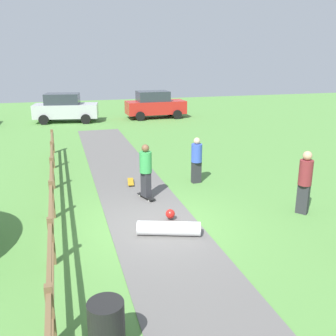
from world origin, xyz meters
The scene contains 11 objects.
ground_plane centered at (0.00, 0.00, 0.00)m, with size 60.00×60.00×0.00m, color #568E42.
asphalt_path centered at (0.00, 0.00, 0.01)m, with size 2.40×28.00×0.02m, color #605E5B.
wooden_fence centered at (-2.60, 0.00, 0.67)m, with size 0.12×18.12×1.10m.
trash_bin centered at (-1.80, -4.25, 0.45)m, with size 0.56×0.56×0.90m, color black.
skater_riding centered at (0.23, 1.98, 1.00)m, with size 0.48×0.82×1.76m.
skater_fallen centered at (0.23, -0.61, 0.20)m, with size 1.63×1.43×0.36m.
skateboard_loose centered at (0.03, 3.57, 0.09)m, with size 0.32×0.82×0.08m.
bystander_maroon centered at (4.32, -0.35, 1.03)m, with size 0.53×0.53×1.85m.
bystander_blue centered at (2.32, 3.09, 0.90)m, with size 0.42×0.42×1.64m.
parked_car_red centered at (4.46, 17.58, 0.96)m, with size 4.23×2.06×1.92m.
parked_car_silver centered at (-1.77, 17.59, 0.96)m, with size 4.42×2.51×1.92m.
Camera 1 is at (-2.25, -9.15, 4.42)m, focal length 40.92 mm.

